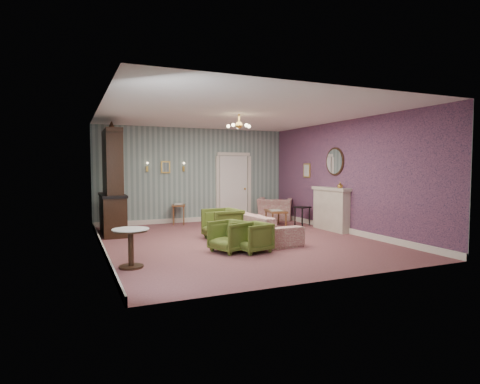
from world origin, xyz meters
name	(u,v)px	position (x,y,z in m)	size (l,w,h in m)	color
floor	(239,241)	(0.00, 0.00, 0.00)	(7.00, 7.00, 0.00)	#844D51
ceiling	(239,114)	(0.00, 0.00, 2.90)	(7.00, 7.00, 0.00)	white
wall_back	(194,175)	(0.00, 3.50, 1.45)	(6.00, 6.00, 0.00)	slate
wall_front	(332,184)	(0.00, -3.50, 1.45)	(6.00, 6.00, 0.00)	slate
wall_left	(101,180)	(-3.00, 0.00, 1.45)	(7.00, 7.00, 0.00)	slate
wall_right	(345,177)	(3.00, 0.00, 1.45)	(7.00, 7.00, 0.00)	slate
wall_right_floral	(345,177)	(2.98, 0.00, 1.45)	(7.00, 7.00, 0.00)	#A95472
door	(233,186)	(1.30, 3.46, 1.08)	(1.12, 0.12, 2.16)	white
olive_chair_a	(252,236)	(-0.24, -1.23, 0.33)	(0.64, 0.60, 0.66)	#506021
olive_chair_b	(230,235)	(-0.64, -1.04, 0.34)	(0.67, 0.63, 0.69)	#506021
olive_chair_c	(222,222)	(-0.28, 0.35, 0.40)	(0.77, 0.73, 0.80)	#506021
sofa_chintz	(263,222)	(0.54, -0.18, 0.42)	(2.13, 0.62, 0.83)	#953C46
wingback_chair	(275,205)	(2.53, 2.90, 0.47)	(1.08, 0.70, 0.94)	#953C46
dresser	(112,179)	(-2.58, 2.14, 1.40)	(0.58, 1.68, 2.80)	black
fireplace	(331,209)	(2.86, 0.40, 0.58)	(0.30, 1.40, 1.16)	beige
mantel_vase	(340,185)	(2.84, 0.00, 1.23)	(0.15, 0.15, 0.15)	gold
oval_mirror	(335,161)	(2.96, 0.40, 1.85)	(0.04, 0.76, 0.84)	white
framed_print	(307,170)	(2.97, 1.75, 1.60)	(0.04, 0.34, 0.42)	gold
coffee_table	(276,218)	(1.94, 1.79, 0.22)	(0.48, 0.87, 0.45)	brown
side_table_black	(302,216)	(2.65, 1.48, 0.28)	(0.37, 0.37, 0.55)	black
pedestal_table	(131,248)	(-2.65, -1.55, 0.33)	(0.61, 0.61, 0.67)	black
nesting_table	(179,214)	(-0.60, 3.15, 0.32)	(0.38, 0.49, 0.64)	brown
gilt_mirror_back	(166,167)	(-0.90, 3.46, 1.70)	(0.28, 0.06, 0.36)	gold
sconce_left	(147,167)	(-1.45, 3.44, 1.70)	(0.16, 0.12, 0.30)	gold
sconce_right	(184,167)	(-0.35, 3.44, 1.70)	(0.16, 0.12, 0.30)	gold
chandelier	(239,126)	(0.00, 0.00, 2.63)	(0.56, 0.56, 0.36)	gold
burgundy_cushion	(276,205)	(2.48, 2.75, 0.48)	(0.38, 0.10, 0.38)	maroon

